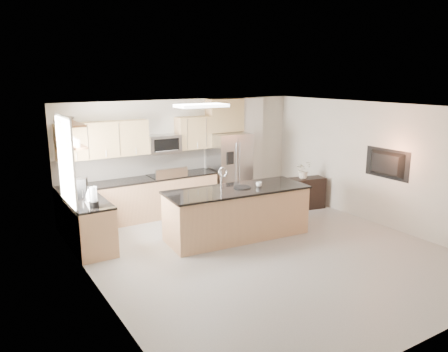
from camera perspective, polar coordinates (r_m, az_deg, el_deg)
floor at (r=8.14m, az=5.28°, el=-9.72°), size 6.50×6.50×0.00m
ceiling at (r=7.53m, az=5.70°, el=8.86°), size 6.00×6.50×0.02m
wall_back at (r=10.45m, az=-5.34°, el=2.82°), size 6.00×0.02×2.60m
wall_front at (r=5.62m, az=26.07°, el=-7.44°), size 6.00×0.02×2.60m
wall_left at (r=6.44m, az=-16.40°, el=-4.11°), size 0.02×6.50×2.60m
wall_right at (r=9.81m, az=19.61°, el=1.44°), size 0.02×6.50×2.60m
back_counter at (r=9.87m, az=-10.78°, el=-2.90°), size 3.55×0.66×1.44m
left_counter at (r=8.48m, az=-17.32°, el=-6.01°), size 0.66×1.50×0.92m
range at (r=10.09m, az=-7.45°, el=-2.42°), size 0.76×0.64×1.14m
upper_cabinets at (r=9.71m, az=-11.88°, el=4.96°), size 3.50×0.33×0.75m
microwave at (r=9.96m, az=-7.94°, el=4.17°), size 0.76×0.40×0.40m
refrigerator at (r=10.72m, az=0.69°, el=0.90°), size 0.92×0.78×1.78m
partition_column at (r=11.24m, az=3.35°, el=3.57°), size 0.60×0.30×2.60m
window at (r=8.12m, az=-19.94°, el=1.66°), size 0.04×1.15×1.65m
shelf_lower at (r=8.19m, az=-19.38°, el=3.94°), size 0.30×1.20×0.04m
shelf_upper at (r=8.14m, az=-19.58°, el=6.51°), size 0.30×1.20×0.04m
ceiling_fixture at (r=8.66m, az=-2.97°, el=9.16°), size 1.00×0.50×0.06m
island at (r=8.64m, az=1.69°, el=-4.81°), size 2.92×1.25×1.41m
credenza at (r=10.68m, az=10.53°, el=-2.22°), size 0.99×0.57×0.75m
cup at (r=8.67m, az=4.59°, el=-1.10°), size 0.16×0.16×0.10m
platter at (r=8.58m, az=2.41°, el=-1.48°), size 0.35×0.35×0.02m
blender at (r=7.81m, az=-16.64°, el=-2.83°), size 0.16×0.16×0.37m
kettle at (r=8.32m, az=-17.23°, el=-2.23°), size 0.21×0.21×0.26m
coffee_maker at (r=8.49m, az=-18.09°, el=-1.56°), size 0.27×0.30×0.37m
bowl at (r=8.38m, az=-19.99°, el=7.09°), size 0.45×0.45×0.10m
flower_vase at (r=10.53m, az=10.37°, el=1.40°), size 0.59×0.52×0.62m
television at (r=9.61m, az=20.22°, el=1.47°), size 0.14×1.08×0.62m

